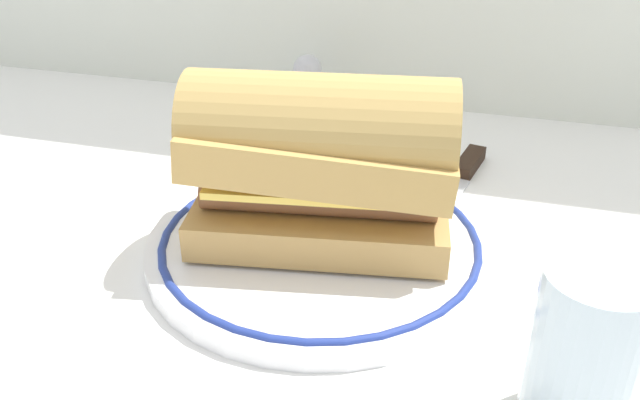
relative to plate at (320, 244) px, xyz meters
The scene contains 6 objects.
ground_plane 0.04m from the plate, 46.07° to the right, with size 1.50×1.50×0.00m, color white.
plate is the anchor object (origin of this frame).
sausage_sandwich 0.07m from the plate, 108.43° to the left, with size 0.19×0.12×0.12m.
drinking_glass 0.21m from the plate, 35.35° to the right, with size 0.06×0.06×0.10m.
salt_shaker 0.26m from the plate, 108.14° to the left, with size 0.03×0.03×0.07m.
butter_knife 0.17m from the plate, 57.69° to the left, with size 0.04×0.14×0.01m.
Camera 1 is at (0.09, -0.39, 0.29)m, focal length 39.14 mm.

